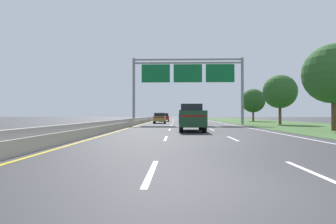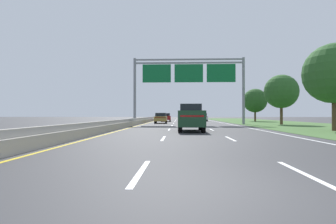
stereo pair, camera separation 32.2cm
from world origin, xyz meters
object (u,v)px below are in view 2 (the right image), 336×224
at_px(car_grey_centre_lane_sedan, 187,118).
at_px(roadside_tree_far, 255,101).
at_px(overhead_sign_gantry, 189,77).
at_px(roadside_tree_near, 334,73).
at_px(car_gold_left_lane_sedan, 161,118).
at_px(car_blue_centre_lane_suv, 186,116).
at_px(car_white_right_lane_sedan, 202,117).
at_px(pickup_truck_darkgreen, 191,118).
at_px(car_red_left_lane_sedan, 166,117).
at_px(roadside_tree_mid, 281,92).

xyz_separation_m(car_grey_centre_lane_sedan, roadside_tree_far, (13.61, 17.94, 3.19)).
bearing_deg(overhead_sign_gantry, car_grey_centre_lane_sedan, -101.64).
distance_m(car_grey_centre_lane_sedan, roadside_tree_near, 17.96).
bearing_deg(car_gold_left_lane_sedan, overhead_sign_gantry, -139.27).
bearing_deg(car_blue_centre_lane_suv, car_white_right_lane_sedan, -21.42).
height_order(pickup_truck_darkgreen, car_gold_left_lane_sedan, pickup_truck_darkgreen).
xyz_separation_m(car_gold_left_lane_sedan, car_grey_centre_lane_sedan, (3.79, -5.88, 0.00)).
xyz_separation_m(car_white_right_lane_sedan, roadside_tree_far, (10.04, -1.33, 3.19)).
bearing_deg(roadside_tree_far, roadside_tree_near, -93.84).
height_order(car_blue_centre_lane_suv, roadside_tree_far, roadside_tree_far).
relative_size(car_grey_centre_lane_sedan, roadside_tree_near, 0.62).
bearing_deg(roadside_tree_far, car_grey_centre_lane_sedan, -127.18).
relative_size(overhead_sign_gantry, roadside_tree_near, 2.13).
bearing_deg(car_grey_centre_lane_sedan, car_blue_centre_lane_suv, -0.74).
distance_m(car_white_right_lane_sedan, roadside_tree_far, 10.62).
bearing_deg(pickup_truck_darkgreen, car_red_left_lane_sedan, 7.34).
bearing_deg(car_blue_centre_lane_suv, car_red_left_lane_sedan, 33.30).
height_order(overhead_sign_gantry, roadside_tree_near, overhead_sign_gantry).
distance_m(car_gold_left_lane_sedan, roadside_tree_far, 21.41).
relative_size(car_blue_centre_lane_suv, car_white_right_lane_sedan, 1.07).
relative_size(car_grey_centre_lane_sedan, roadside_tree_far, 0.70).
relative_size(car_blue_centre_lane_suv, roadside_tree_near, 0.67).
bearing_deg(car_white_right_lane_sedan, car_grey_centre_lane_sedan, 168.99).
bearing_deg(car_red_left_lane_sedan, car_grey_centre_lane_sedan, -169.06).
bearing_deg(car_red_left_lane_sedan, roadside_tree_near, -154.38).
bearing_deg(roadside_tree_far, car_white_right_lane_sedan, 172.47).
bearing_deg(car_red_left_lane_sedan, car_white_right_lane_sedan, -71.65).
relative_size(car_blue_centre_lane_suv, car_grey_centre_lane_sedan, 1.07).
distance_m(car_red_left_lane_sedan, car_gold_left_lane_sedan, 10.87).
height_order(car_blue_centre_lane_suv, roadside_tree_near, roadside_tree_near).
distance_m(overhead_sign_gantry, roadside_tree_near, 18.50).
distance_m(roadside_tree_mid, roadside_tree_far, 17.17).
bearing_deg(pickup_truck_darkgreen, overhead_sign_gantry, -0.47).
bearing_deg(roadside_tree_mid, car_white_right_lane_sedan, 115.57).
distance_m(car_blue_centre_lane_suv, roadside_tree_near, 26.95).
bearing_deg(car_blue_centre_lane_suv, car_grey_centre_lane_sedan, -179.47).
xyz_separation_m(overhead_sign_gantry, roadside_tree_near, (11.24, -14.59, -1.79)).
bearing_deg(car_red_left_lane_sedan, roadside_tree_far, -87.12).
relative_size(car_blue_centre_lane_suv, roadside_tree_far, 0.75).
bearing_deg(car_white_right_lane_sedan, car_blue_centre_lane_suv, 156.97).
bearing_deg(car_gold_left_lane_sedan, car_blue_centre_lane_suv, -39.06).
bearing_deg(pickup_truck_darkgreen, car_white_right_lane_sedan, -5.47).
height_order(pickup_truck_darkgreen, roadside_tree_mid, roadside_tree_mid).
height_order(overhead_sign_gantry, roadside_tree_far, overhead_sign_gantry).
distance_m(overhead_sign_gantry, roadside_tree_mid, 12.31).
height_order(car_gold_left_lane_sedan, car_white_right_lane_sedan, same).
height_order(overhead_sign_gantry, car_white_right_lane_sedan, overhead_sign_gantry).
relative_size(car_white_right_lane_sedan, roadside_tree_far, 0.70).
distance_m(car_white_right_lane_sedan, car_grey_centre_lane_sedan, 19.60).
height_order(car_white_right_lane_sedan, car_grey_centre_lane_sedan, same).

